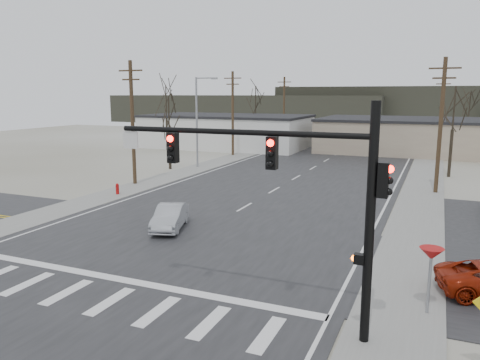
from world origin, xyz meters
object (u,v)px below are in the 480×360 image
(fire_hydrant, at_px, (117,189))
(sedan_crossing, at_px, (170,217))
(traffic_signal_mast, at_px, (306,185))
(car_far_b, at_px, (357,135))
(car_far_a, at_px, (358,142))

(fire_hydrant, relative_size, sedan_crossing, 0.22)
(traffic_signal_mast, relative_size, car_far_b, 2.09)
(sedan_crossing, bearing_deg, car_far_a, 67.47)
(fire_hydrant, relative_size, car_far_a, 0.18)
(sedan_crossing, height_order, car_far_b, car_far_b)
(traffic_signal_mast, height_order, car_far_a, traffic_signal_mast)
(car_far_a, bearing_deg, traffic_signal_mast, 99.58)
(car_far_b, bearing_deg, sedan_crossing, -91.72)
(sedan_crossing, bearing_deg, fire_hydrant, 124.74)
(car_far_a, bearing_deg, sedan_crossing, 88.37)
(fire_hydrant, xyz_separation_m, sedan_crossing, (8.32, -6.18, 0.25))
(traffic_signal_mast, bearing_deg, sedan_crossing, 140.62)
(sedan_crossing, bearing_deg, traffic_signal_mast, -58.04)
(fire_hydrant, xyz_separation_m, car_far_b, (9.33, 49.78, 0.32))
(traffic_signal_mast, relative_size, car_far_a, 1.86)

